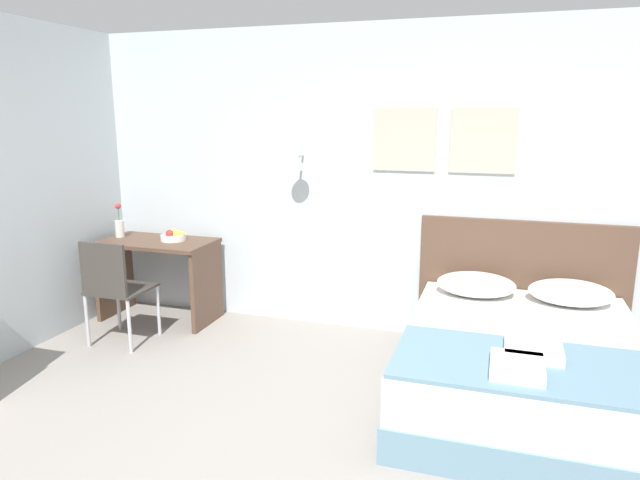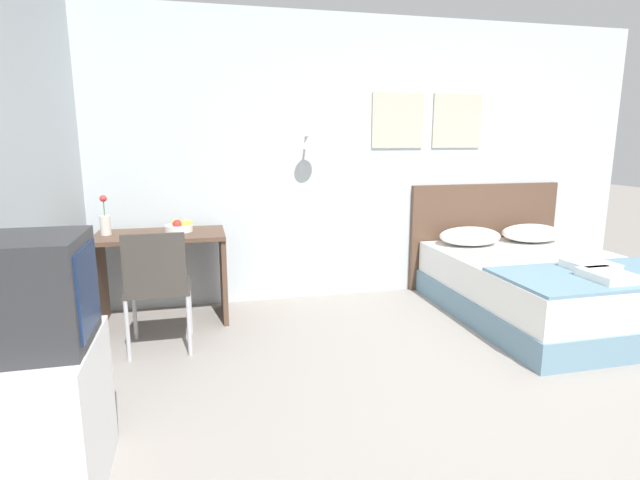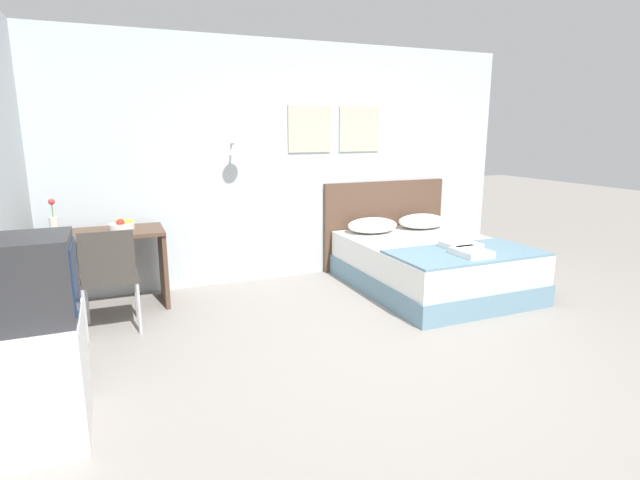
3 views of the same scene
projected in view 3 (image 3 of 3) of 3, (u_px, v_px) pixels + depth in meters
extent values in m
plane|color=gray|center=(400.00, 373.00, 3.55)|extent=(24.00, 24.00, 0.00)
cube|color=silver|center=(280.00, 163.00, 5.62)|extent=(5.79, 0.06, 2.65)
cube|color=#B7B29E|center=(310.00, 129.00, 5.64)|extent=(0.52, 0.02, 0.52)
cube|color=#B7B29E|center=(359.00, 129.00, 5.88)|extent=(0.52, 0.02, 0.52)
cylinder|color=#B2B2B7|center=(233.00, 144.00, 5.27)|extent=(0.02, 0.16, 0.02)
cone|color=white|center=(235.00, 149.00, 5.20)|extent=(0.17, 0.17, 0.12)
cube|color=#66899E|center=(430.00, 278.00, 5.44)|extent=(1.53, 1.95, 0.22)
cube|color=white|center=(431.00, 255.00, 5.38)|extent=(1.49, 1.92, 0.29)
cube|color=brown|center=(384.00, 224.00, 6.25)|extent=(1.65, 0.06, 1.07)
ellipsoid|color=white|center=(372.00, 225.00, 5.83)|extent=(0.61, 0.45, 0.17)
ellipsoid|color=white|center=(422.00, 221.00, 6.09)|extent=(0.61, 0.45, 0.17)
cube|color=#66899E|center=(466.00, 253.00, 4.84)|extent=(1.48, 0.78, 0.02)
cube|color=white|center=(461.00, 245.00, 4.97)|extent=(0.32, 0.32, 0.06)
cube|color=white|center=(471.00, 252.00, 4.69)|extent=(0.28, 0.34, 0.06)
cube|color=brown|center=(105.00, 233.00, 4.69)|extent=(1.04, 0.58, 0.03)
cube|color=brown|center=(50.00, 278.00, 4.58)|extent=(0.04, 0.53, 0.73)
cube|color=brown|center=(163.00, 266.00, 4.96)|extent=(0.04, 0.53, 0.73)
cube|color=#3D3833|center=(110.00, 278.00, 4.25)|extent=(0.45, 0.45, 0.02)
cube|color=#3D3833|center=(107.00, 258.00, 4.01)|extent=(0.42, 0.03, 0.43)
cylinder|color=#B7B7BC|center=(87.00, 300.00, 4.41)|extent=(0.03, 0.03, 0.45)
cylinder|color=#B7B7BC|center=(136.00, 294.00, 4.56)|extent=(0.03, 0.03, 0.45)
cylinder|color=#B7B7BC|center=(85.00, 315.00, 4.03)|extent=(0.03, 0.03, 0.45)
cylinder|color=#B7B7BC|center=(139.00, 308.00, 4.19)|extent=(0.03, 0.03, 0.45)
cylinder|color=silver|center=(122.00, 226.00, 4.78)|extent=(0.23, 0.23, 0.05)
ellipsoid|color=yellow|center=(126.00, 222.00, 4.78)|extent=(0.17, 0.11, 0.06)
sphere|color=#B2C156|center=(119.00, 221.00, 4.80)|extent=(0.07, 0.07, 0.07)
sphere|color=red|center=(120.00, 223.00, 4.73)|extent=(0.08, 0.08, 0.08)
cylinder|color=silver|center=(54.00, 226.00, 4.53)|extent=(0.08, 0.08, 0.16)
cylinder|color=#3D7538|center=(52.00, 209.00, 4.50)|extent=(0.01, 0.01, 0.14)
sphere|color=#DB3838|center=(51.00, 202.00, 4.49)|extent=(0.06, 0.06, 0.06)
cube|color=white|center=(40.00, 379.00, 2.77)|extent=(0.47, 0.66, 0.68)
cube|color=#2D2D30|center=(27.00, 280.00, 2.65)|extent=(0.45, 0.46, 0.47)
cube|color=navy|center=(75.00, 275.00, 2.74)|extent=(0.01, 0.37, 0.37)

